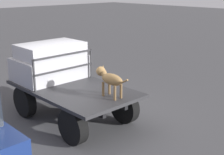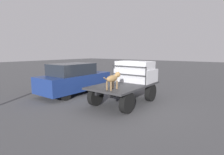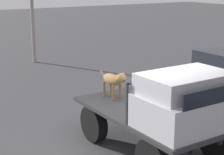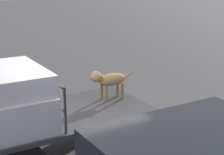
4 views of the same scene
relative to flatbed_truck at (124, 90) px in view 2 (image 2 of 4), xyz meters
name	(u,v)px [view 2 (image 2 of 4)]	position (x,y,z in m)	size (l,w,h in m)	color
ground_plane	(124,103)	(0.00, 0.00, -0.62)	(80.00, 80.00, 0.00)	#474749
flatbed_truck	(124,90)	(0.00, 0.00, 0.00)	(3.46, 1.96, 0.89)	black
truck_cab	(135,72)	(1.01, 0.00, 0.75)	(1.28, 1.84, 1.02)	#B7B7BC
truck_headboard	(128,72)	(0.33, 0.00, 0.81)	(0.04, 1.84, 0.82)	#2D2D30
dog	(113,78)	(-1.15, -0.21, 0.71)	(1.05, 0.27, 0.70)	brown
parked_sedan	(74,79)	(-0.10, 3.32, 0.23)	(4.22, 1.79, 1.73)	black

